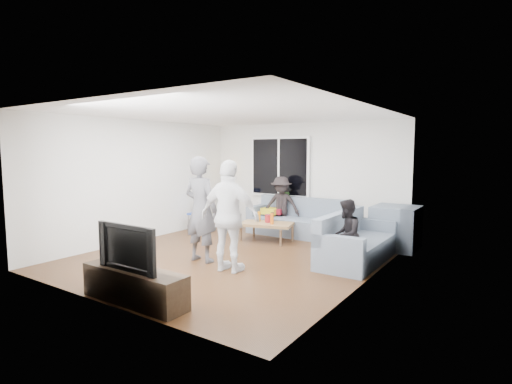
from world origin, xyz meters
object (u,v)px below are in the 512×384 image
Objects in this scene: coffee_table at (267,232)px; tv_console at (134,286)px; floor_lamp at (228,195)px; spectator_right at (346,235)px; sofa_right_section at (358,238)px; player_left at (201,209)px; sofa_back_section at (297,217)px; side_chair at (198,214)px; spectator_back at (281,205)px; television at (133,246)px; player_right at (230,216)px.

tv_console reaches higher than coffee_table.
spectator_right is at bearing -27.22° from floor_lamp.
player_left is (-2.30, -1.52, 0.50)m from sofa_right_section.
sofa_back_section is 2.09× the size of coffee_table.
sofa_right_section is 2.23m from coffee_table.
side_chair is 1.99m from spectator_back.
spectator_back reaches higher than sofa_right_section.
side_chair reaches higher than sofa_back_section.
sofa_right_section is at bearing -11.39° from coffee_table.
spectator_back is (1.72, 0.97, 0.24)m from side_chair.
spectator_right is (1.90, -1.89, 0.16)m from sofa_back_section.
sofa_right_section is 1.08× the size of player_left.
player_left is (1.77, -3.04, 0.14)m from floor_lamp.
sofa_back_section is 2.91m from player_left.
floor_lamp is 1.74m from spectator_back.
television reaches higher than tv_console.
player_left is (1.77, -1.89, 0.49)m from side_chair.
floor_lamp is at bearing 115.22° from television.
tv_console is at bearing 106.12° from player_left.
sofa_right_section is at bearing 63.42° from tv_console.
spectator_right is at bearing -180.00° from sofa_right_section.
floor_lamp reaches higher than coffee_table.
television is at bearing -87.96° from sofa_back_section.
television is (-0.21, -1.74, -0.17)m from player_right.
sofa_back_section is at bearing -5.31° from floor_lamp.
spectator_back is (-0.04, 2.86, -0.26)m from player_left.
floor_lamp is at bearing 154.81° from spectator_back.
spectator_back is at bearing 97.33° from television.
tv_console is (0.57, -1.94, -0.70)m from player_left.
television reaches higher than coffee_table.
television is (-1.73, -2.88, 0.16)m from spectator_right.
tv_console is at bearing -40.88° from spectator_right.
tv_console is (-1.73, -3.45, -0.20)m from sofa_right_section.
sofa_back_section is 4.78m from television.
spectator_right is 0.73× the size of tv_console.
player_left is 2.88m from spectator_back.
spectator_back reaches higher than sofa_back_section.
spectator_back is 4.86m from tv_console.
spectator_back is at bearing 97.33° from tv_console.
player_right is 1.13× the size of tv_console.
floor_lamp is at bearing 85.63° from side_chair.
sofa_right_section is at bearing 170.10° from spectator_right.
player_right is (0.79, -0.20, -0.02)m from player_left.
sofa_back_section is at bearing 55.26° from sofa_right_section.
spectator_right is (1.51, 1.14, -0.32)m from player_right.
side_chair is 0.46× the size of player_left.
television is (2.34, -4.97, -0.04)m from floor_lamp.
sofa_right_section is at bearing -34.74° from sofa_back_section.
side_chair is 2.64m from player_left.
sofa_back_section is 0.51m from spectator_back.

